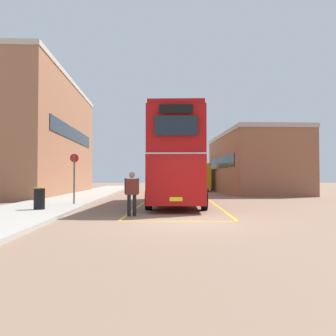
# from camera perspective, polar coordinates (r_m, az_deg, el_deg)

# --- Properties ---
(ground_plane) EXTENTS (135.60, 135.60, 0.00)m
(ground_plane) POSITION_cam_1_polar(r_m,az_deg,el_deg) (25.86, -0.08, -4.89)
(ground_plane) COLOR #846651
(sidewalk_left) EXTENTS (4.00, 57.60, 0.14)m
(sidewalk_left) POSITION_cam_1_polar(r_m,az_deg,el_deg) (28.72, -13.41, -4.38)
(sidewalk_left) COLOR #A39E93
(sidewalk_left) RESTS_ON ground
(brick_building_left) EXTENTS (5.53, 19.17, 9.98)m
(brick_building_left) POSITION_cam_1_polar(r_m,az_deg,el_deg) (32.42, -20.02, 4.72)
(brick_building_left) COLOR #9E6647
(brick_building_left) RESTS_ON ground
(depot_building_right) EXTENTS (6.25, 14.18, 5.70)m
(depot_building_right) POSITION_cam_1_polar(r_m,az_deg,el_deg) (34.22, 13.85, 0.75)
(depot_building_right) COLOR brown
(depot_building_right) RESTS_ON ground
(double_decker_bus) EXTENTS (3.43, 10.95, 4.75)m
(double_decker_bus) POSITION_cam_1_polar(r_m,az_deg,el_deg) (19.29, 1.45, 1.44)
(double_decker_bus) COLOR black
(double_decker_bus) RESTS_ON ground
(single_deck_bus) EXTENTS (3.49, 8.98, 3.02)m
(single_deck_bus) POSITION_cam_1_polar(r_m,az_deg,el_deg) (40.22, 3.69, -1.36)
(single_deck_bus) COLOR black
(single_deck_bus) RESTS_ON ground
(pedestrian_boarding) EXTENTS (0.56, 0.32, 1.71)m
(pedestrian_boarding) POSITION_cam_1_polar(r_m,az_deg,el_deg) (13.50, -6.00, -3.74)
(pedestrian_boarding) COLOR black
(pedestrian_boarding) RESTS_ON ground
(litter_bin) EXTENTS (0.49, 0.49, 0.93)m
(litter_bin) POSITION_cam_1_polar(r_m,az_deg,el_deg) (15.77, -20.48, -4.73)
(litter_bin) COLOR black
(litter_bin) RESTS_ON sidewalk_left
(bus_stop_sign) EXTENTS (0.43, 0.14, 2.58)m
(bus_stop_sign) POSITION_cam_1_polar(r_m,az_deg,el_deg) (18.41, -15.24, -0.91)
(bus_stop_sign) COLOR #4C4C51
(bus_stop_sign) RESTS_ON sidewalk_left
(bay_marking_yellow) EXTENTS (5.18, 13.10, 0.01)m
(bay_marking_yellow) POSITION_cam_1_polar(r_m,az_deg,el_deg) (17.35, 1.70, -6.52)
(bay_marking_yellow) COLOR gold
(bay_marking_yellow) RESTS_ON ground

